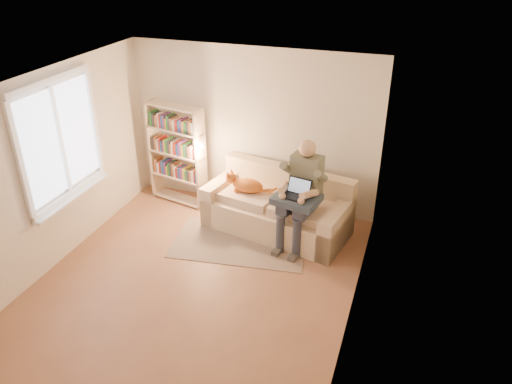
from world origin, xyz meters
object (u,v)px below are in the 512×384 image
at_px(cat, 243,184).
at_px(bookshelf, 177,150).
at_px(person, 302,189).
at_px(laptop, 299,193).
at_px(sofa, 278,210).

xyz_separation_m(cat, bookshelf, (-1.28, 0.36, 0.24)).
height_order(person, bookshelf, bookshelf).
distance_m(person, bookshelf, 2.30).
distance_m(cat, bookshelf, 1.35).
distance_m(person, cat, 0.99).
bearing_deg(laptop, bookshelf, 173.40).
distance_m(cat, laptop, 1.04).
bearing_deg(sofa, cat, -165.23).
distance_m(sofa, laptop, 0.80).
bearing_deg(person, sofa, 160.39).
distance_m(sofa, bookshelf, 1.94).
height_order(laptop, bookshelf, bookshelf).
relative_size(cat, bookshelf, 0.43).
xyz_separation_m(laptop, bookshelf, (-2.23, 0.71, 0.04)).
distance_m(sofa, cat, 0.65).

